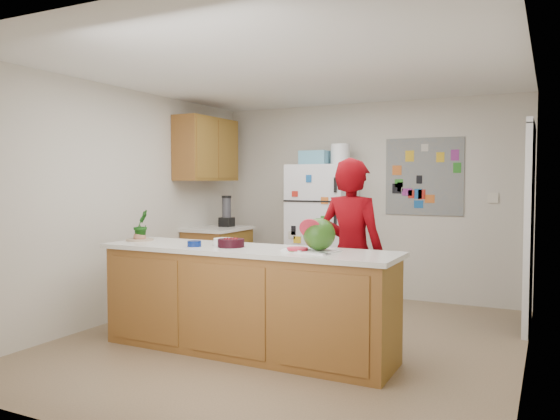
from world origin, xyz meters
The scene contains 26 objects.
floor centered at (0.00, 0.00, -0.01)m, with size 4.00×4.50×0.02m, color brown.
wall_back centered at (0.00, 2.26, 1.25)m, with size 4.00×0.02×2.50m, color beige.
wall_left centered at (-2.01, 0.00, 1.25)m, with size 0.02×4.50×2.50m, color beige.
wall_right centered at (2.01, 0.00, 1.25)m, with size 0.02×4.50×2.50m, color beige.
ceiling centered at (0.00, 0.00, 2.51)m, with size 4.00×4.50×0.02m, color white.
doorway centered at (1.99, 1.45, 1.02)m, with size 0.03×0.85×2.04m, color black.
peninsula_base centered at (-0.20, -0.50, 0.44)m, with size 2.60×0.62×0.88m, color brown.
peninsula_top centered at (-0.20, -0.50, 0.90)m, with size 2.68×0.70×0.04m, color silver.
side_counter_base centered at (-1.69, 1.35, 0.43)m, with size 0.60×0.80×0.86m, color brown.
side_counter_top centered at (-1.69, 1.35, 0.88)m, with size 0.64×0.84×0.04m, color silver.
upper_cabinets centered at (-1.82, 1.30, 1.90)m, with size 0.35×1.00×0.80m, color brown.
refrigerator centered at (-0.45, 1.88, 0.85)m, with size 0.75×0.70×1.70m, color silver.
fridge_top_bin centered at (-0.55, 1.88, 1.79)m, with size 0.35×0.28×0.18m, color #5999B2.
photo_collage centered at (0.75, 2.24, 1.55)m, with size 0.95×0.01×0.95m, color slate.
person centered at (0.58, 0.05, 0.85)m, with size 0.62×0.41×1.70m, color #600106.
blender_appliance centered at (-1.64, 1.49, 1.09)m, with size 0.12×0.12×0.38m, color black.
cutting_board centered at (0.42, -0.50, 0.93)m, with size 0.41×0.30×0.01m, color silver.
watermelon centered at (0.48, -0.48, 1.06)m, with size 0.26×0.26×0.26m, color #2C5F1B.
watermelon_slice centered at (0.32, -0.55, 0.94)m, with size 0.17×0.17×0.02m, color red.
cherry_bowl centered at (-0.33, -0.52, 0.96)m, with size 0.23×0.23×0.07m, color black.
white_bowl centered at (-0.46, -0.42, 0.95)m, with size 0.20×0.20×0.06m, color white.
cobalt_bowl centered at (-0.64, -0.64, 0.95)m, with size 0.12×0.12×0.05m, color navy.
plate centered at (-1.40, -0.47, 0.93)m, with size 0.26×0.26×0.02m, color #C1B693.
paper_towel centered at (0.30, -0.54, 0.93)m, with size 0.19×0.16×0.02m, color silver.
keys centered at (0.58, -0.61, 0.93)m, with size 0.09×0.04×0.01m, color gray.
potted_plant centered at (-1.40, -0.45, 1.07)m, with size 0.16×0.13×0.30m, color #123A0D.
Camera 1 is at (2.16, -4.57, 1.49)m, focal length 35.00 mm.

